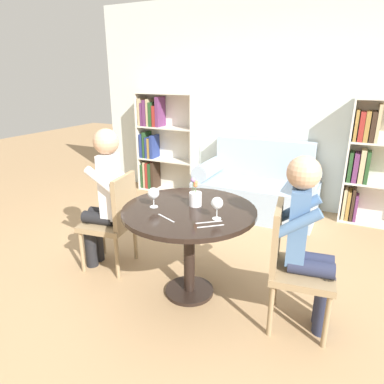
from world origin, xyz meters
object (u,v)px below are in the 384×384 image
object	(u,v)px
couch	(257,189)
wine_glass_left	(153,194)
chair_right	(292,262)
person_left	(103,195)
flower_vase	(195,197)
person_right	(308,239)
chair_left	(114,218)
wine_glass_right	(217,204)
bookshelf_left	(161,142)
bookshelf_right	(378,163)

from	to	relation	value
couch	wine_glass_left	world-z (taller)	couch
chair_right	couch	bearing A→B (deg)	13.89
couch	chair_right	world-z (taller)	couch
person_left	flower_vase	xyz separation A→B (m)	(0.89, 0.02, 0.11)
person_left	person_right	world-z (taller)	person_left
chair_left	wine_glass_right	bearing A→B (deg)	72.54
person_left	wine_glass_right	xyz separation A→B (m)	(1.14, -0.15, 0.16)
bookshelf_left	person_right	world-z (taller)	bookshelf_left
flower_vase	chair_left	bearing A→B (deg)	-179.86
couch	bookshelf_left	xyz separation A→B (m)	(-1.60, 0.27, 0.44)
bookshelf_left	person_right	bearing A→B (deg)	-42.15
bookshelf_left	wine_glass_left	size ratio (longest dim) A/B	9.46
flower_vase	bookshelf_left	bearing A→B (deg)	126.55
person_right	wine_glass_right	xyz separation A→B (m)	(-0.62, -0.10, 0.19)
person_left	wine_glass_right	world-z (taller)	person_left
wine_glass_right	flower_vase	distance (m)	0.30
person_left	wine_glass_left	bearing A→B (deg)	68.55
chair_left	wine_glass_left	distance (m)	0.67
person_left	flower_vase	distance (m)	0.90
wine_glass_left	couch	bearing A→B (deg)	82.75
couch	person_left	distance (m)	2.16
couch	bookshelf_left	distance (m)	1.68
bookshelf_right	wine_glass_right	size ratio (longest dim) A/B	9.08
person_right	wine_glass_right	distance (m)	0.65
chair_right	person_right	size ratio (longest dim) A/B	0.72
bookshelf_right	person_left	distance (m)	3.13
couch	person_left	world-z (taller)	person_left
chair_left	wine_glass_right	world-z (taller)	wine_glass_right
bookshelf_right	chair_right	world-z (taller)	bookshelf_right
person_right	wine_glass_right	bearing A→B (deg)	91.17
couch	bookshelf_right	bearing A→B (deg)	11.46
chair_left	person_left	world-z (taller)	person_left
bookshelf_right	wine_glass_right	world-z (taller)	bookshelf_right
person_right	flower_vase	xyz separation A→B (m)	(-0.87, 0.07, 0.14)
wine_glass_left	flower_vase	distance (m)	0.33
bookshelf_left	chair_right	distance (m)	3.31
chair_right	wine_glass_right	bearing A→B (deg)	90.49
bookshelf_left	person_right	size ratio (longest dim) A/B	1.19
bookshelf_left	bookshelf_right	world-z (taller)	same
bookshelf_left	chair_right	xyz separation A→B (m)	(2.40, -2.27, -0.26)
chair_right	flower_vase	distance (m)	0.85
wine_glass_right	flower_vase	world-z (taller)	flower_vase
couch	flower_vase	distance (m)	1.98
person_right	wine_glass_left	bearing A→B (deg)	86.85
couch	bookshelf_right	distance (m)	1.44
flower_vase	bookshelf_right	bearing A→B (deg)	58.65
person_right	flower_vase	world-z (taller)	person_right
bookshelf_left	person_right	xyz separation A→B (m)	(2.48, -2.25, -0.07)
bookshelf_right	couch	bearing A→B (deg)	-168.54
person_left	wine_glass_left	distance (m)	0.65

